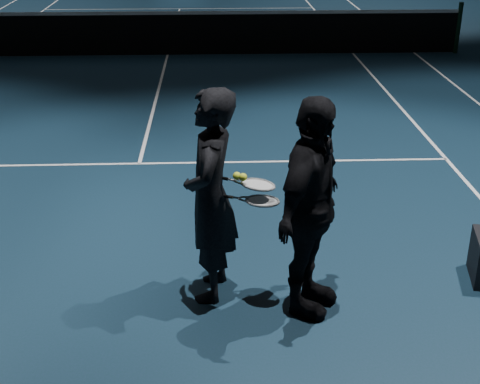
% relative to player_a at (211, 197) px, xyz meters
% --- Properties ---
extents(floor, '(36.00, 36.00, 0.00)m').
position_rel_player_a_xyz_m(floor, '(-0.96, 9.53, -0.94)').
color(floor, '#0D2430').
rests_on(floor, ground).
extents(court_lines, '(10.98, 23.78, 0.01)m').
position_rel_player_a_xyz_m(court_lines, '(-0.96, 9.53, -0.94)').
color(court_lines, white).
rests_on(court_lines, floor).
extents(net_post_right, '(0.10, 0.10, 1.10)m').
position_rel_player_a_xyz_m(net_post_right, '(5.44, 9.53, -0.39)').
color(net_post_right, black).
rests_on(net_post_right, floor).
extents(net_mesh, '(12.80, 0.02, 0.86)m').
position_rel_player_a_xyz_m(net_mesh, '(-0.96, 9.53, -0.49)').
color(net_mesh, black).
rests_on(net_mesh, floor).
extents(net_tape, '(12.80, 0.03, 0.07)m').
position_rel_player_a_xyz_m(net_tape, '(-0.96, 9.53, -0.03)').
color(net_tape, white).
rests_on(net_tape, net_mesh).
extents(player_a, '(0.54, 0.74, 1.88)m').
position_rel_player_a_xyz_m(player_a, '(0.00, 0.00, 0.00)').
color(player_a, black).
rests_on(player_a, floor).
extents(player_b, '(0.93, 1.19, 1.88)m').
position_rel_player_a_xyz_m(player_b, '(0.81, -0.27, 0.00)').
color(player_b, black).
rests_on(player_b, floor).
extents(racket_lower, '(0.71, 0.42, 0.03)m').
position_rel_player_a_xyz_m(racket_lower, '(0.43, -0.14, 0.02)').
color(racket_lower, black).
rests_on(racket_lower, player_a).
extents(racket_upper, '(0.71, 0.38, 0.10)m').
position_rel_player_a_xyz_m(racket_upper, '(0.39, -0.09, 0.14)').
color(racket_upper, black).
rests_on(racket_upper, player_b).
extents(tennis_balls, '(0.12, 0.10, 0.12)m').
position_rel_player_a_xyz_m(tennis_balls, '(0.24, -0.08, 0.23)').
color(tennis_balls, gold).
rests_on(tennis_balls, racket_upper).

